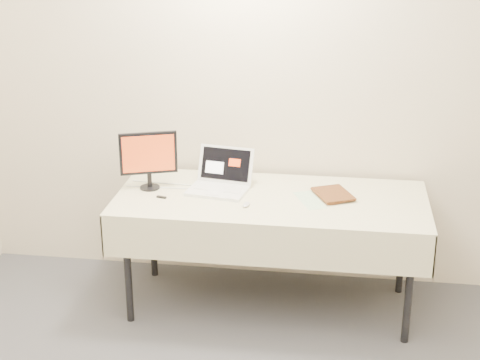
# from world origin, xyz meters

# --- Properties ---
(back_wall) EXTENTS (4.00, 0.10, 2.70)m
(back_wall) POSITION_xyz_m (0.00, 2.50, 1.35)
(back_wall) COLOR beige
(back_wall) RESTS_ON ground
(table) EXTENTS (1.86, 0.81, 0.74)m
(table) POSITION_xyz_m (0.00, 2.05, 0.68)
(table) COLOR black
(table) RESTS_ON ground
(laptop) EXTENTS (0.40, 0.38, 0.23)m
(laptop) POSITION_xyz_m (-0.32, 2.15, 0.80)
(laptop) COLOR white
(laptop) RESTS_ON table
(monitor) EXTENTS (0.34, 0.16, 0.36)m
(monitor) POSITION_xyz_m (-0.76, 2.09, 0.95)
(monitor) COLOR black
(monitor) RESTS_ON table
(book) EXTENTS (0.18, 0.10, 0.26)m
(book) POSITION_xyz_m (0.28, 2.07, 0.87)
(book) COLOR brown
(book) RESTS_ON table
(alarm_clock) EXTENTS (0.11, 0.06, 0.05)m
(alarm_clock) POSITION_xyz_m (-0.43, 2.27, 0.76)
(alarm_clock) COLOR black
(alarm_clock) RESTS_ON table
(clicker) EXTENTS (0.05, 0.08, 0.02)m
(clicker) POSITION_xyz_m (-0.13, 1.89, 0.75)
(clicker) COLOR silver
(clicker) RESTS_ON table
(paper_form) EXTENTS (0.22, 0.31, 0.00)m
(paper_form) POSITION_xyz_m (0.23, 2.03, 0.74)
(paper_form) COLOR #B5E0B2
(paper_form) RESTS_ON table
(usb_dongle) EXTENTS (0.06, 0.03, 0.01)m
(usb_dongle) POSITION_xyz_m (-0.65, 1.94, 0.74)
(usb_dongle) COLOR black
(usb_dongle) RESTS_ON table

